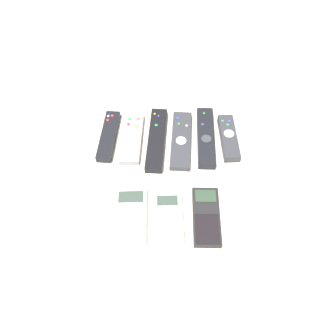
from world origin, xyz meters
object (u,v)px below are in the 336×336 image
object	(u,v)px
remote_0	(109,136)
calculator_0	(130,216)
remote_3	(181,140)
calculator_2	(206,216)
remote_4	(206,137)
remote_5	(228,138)
calculator_1	(170,217)
remote_2	(157,139)
remote_1	(132,138)

from	to	relation	value
remote_0	calculator_0	xyz separation A→B (m)	(0.08, -0.25, -0.00)
remote_3	calculator_2	bearing A→B (deg)	-73.00
calculator_2	calculator_0	bearing A→B (deg)	-179.10
remote_3	remote_4	distance (m)	0.07
remote_5	calculator_1	xyz separation A→B (m)	(-0.16, -0.25, -0.01)
calculator_0	calculator_1	size ratio (longest dim) A/B	1.16
remote_0	calculator_0	distance (m)	0.26
remote_2	calculator_2	xyz separation A→B (m)	(0.13, -0.24, -0.00)
remote_0	calculator_0	world-z (taller)	remote_0
calculator_1	remote_1	bearing A→B (deg)	111.88
remote_0	remote_5	distance (m)	0.34
calculator_0	calculator_1	world-z (taller)	calculator_0
remote_1	calculator_0	world-z (taller)	remote_1
remote_3	calculator_0	xyz separation A→B (m)	(-0.12, -0.24, -0.00)
remote_1	remote_5	bearing A→B (deg)	1.92
remote_0	remote_3	bearing A→B (deg)	0.21
calculator_0	calculator_1	xyz separation A→B (m)	(0.10, -0.00, -0.00)
calculator_0	remote_1	bearing A→B (deg)	90.72
calculator_1	remote_2	bearing A→B (deg)	97.08
remote_4	remote_1	bearing A→B (deg)	-177.60
remote_2	calculator_1	world-z (taller)	remote_2
calculator_0	remote_4	bearing A→B (deg)	49.08
remote_2	calculator_0	distance (m)	0.24
remote_4	remote_2	bearing A→B (deg)	-175.28
remote_2	remote_0	bearing A→B (deg)	178.51
calculator_0	calculator_2	world-z (taller)	same
calculator_1	remote_5	bearing A→B (deg)	54.04
remote_1	remote_4	bearing A→B (deg)	2.73
remote_0	calculator_1	size ratio (longest dim) A/B	1.37
remote_1	calculator_0	size ratio (longest dim) A/B	1.19
remote_4	remote_3	bearing A→B (deg)	-171.10
remote_0	remote_3	distance (m)	0.21
remote_2	calculator_0	xyz separation A→B (m)	(-0.05, -0.24, -0.00)
remote_0	calculator_2	bearing A→B (deg)	-39.62
calculator_1	calculator_0	bearing A→B (deg)	176.67
remote_1	remote_4	size ratio (longest dim) A/B	0.85
remote_0	calculator_2	world-z (taller)	remote_0
remote_2	calculator_1	xyz separation A→B (m)	(0.04, -0.24, -0.00)
calculator_2	remote_2	bearing A→B (deg)	118.94
remote_0	calculator_0	bearing A→B (deg)	-68.64
remote_2	calculator_1	distance (m)	0.24
remote_1	calculator_1	xyz separation A→B (m)	(0.11, -0.24, -0.00)
remote_1	remote_5	xyz separation A→B (m)	(0.27, 0.00, 0.00)
remote_4	calculator_1	bearing A→B (deg)	-110.87
remote_0	remote_4	size ratio (longest dim) A/B	0.84
calculator_0	remote_0	bearing A→B (deg)	105.48
remote_2	remote_3	bearing A→B (deg)	2.34
remote_1	remote_4	world-z (taller)	remote_4
remote_4	calculator_1	distance (m)	0.27
remote_2	remote_3	size ratio (longest dim) A/B	1.08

